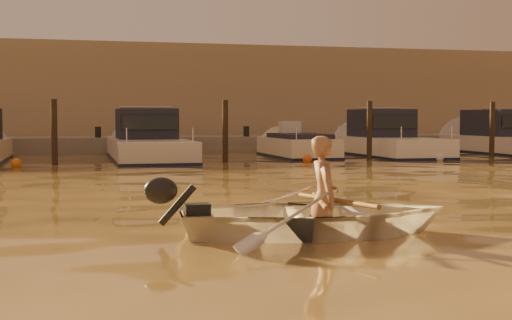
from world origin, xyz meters
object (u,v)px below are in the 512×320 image
object	(u,v)px
person	(324,197)
waterfront_building	(175,98)
dinghy	(316,216)
moored_boat_4	(388,139)
moored_boat_2	(148,141)
moored_boat_3	(297,151)

from	to	relation	value
person	waterfront_building	xyz separation A→B (m)	(1.93, 27.30, 1.94)
dinghy	moored_boat_4	bearing A→B (deg)	-22.30
dinghy	moored_boat_2	size ratio (longest dim) A/B	0.42
person	moored_boat_3	xyz separation A→B (m)	(4.86, 16.30, -0.24)
dinghy	moored_boat_2	distance (m)	16.30
moored_boat_4	moored_boat_3	bearing A→B (deg)	180.00
moored_boat_4	waterfront_building	world-z (taller)	waterfront_building
dinghy	moored_boat_4	size ratio (longest dim) A/B	0.48
moored_boat_4	waterfront_building	bearing A→B (deg)	120.59
person	moored_boat_4	xyz separation A→B (m)	(8.43, 16.30, 0.16)
moored_boat_3	moored_boat_4	size ratio (longest dim) A/B	0.76
moored_boat_2	moored_boat_4	distance (m)	8.95
person	moored_boat_4	size ratio (longest dim) A/B	0.21
person	moored_boat_3	distance (m)	17.01
moored_boat_3	dinghy	bearing A→B (deg)	-106.94
dinghy	person	distance (m)	0.25
moored_boat_2	moored_boat_4	size ratio (longest dim) A/B	1.14
moored_boat_2	moored_boat_3	xyz separation A→B (m)	(5.38, 0.00, -0.40)
moored_boat_2	waterfront_building	bearing A→B (deg)	77.44
dinghy	moored_boat_2	xyz separation A→B (m)	(-0.42, 16.29, 0.39)
moored_boat_3	moored_boat_4	distance (m)	3.59
moored_boat_3	waterfront_building	world-z (taller)	waterfront_building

